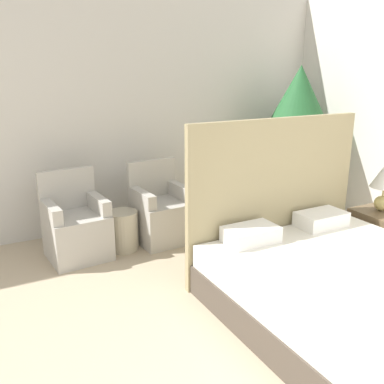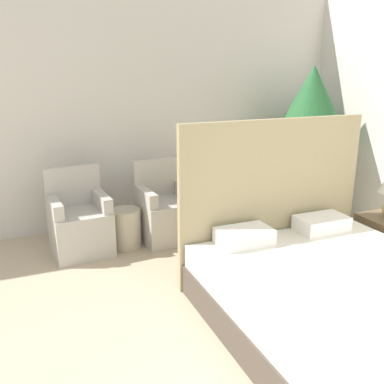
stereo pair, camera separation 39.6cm
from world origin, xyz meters
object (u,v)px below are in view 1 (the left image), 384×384
at_px(bed, 343,283).
at_px(nightstand, 378,232).
at_px(side_table, 123,231).
at_px(armchair_near_window_right, 162,215).
at_px(armchair_near_window_left, 77,230).
at_px(potted_palm, 298,111).

distance_m(bed, nightstand, 1.40).
height_order(nightstand, side_table, nightstand).
relative_size(bed, armchair_near_window_right, 2.25).
relative_size(nightstand, side_table, 1.11).
bearing_deg(side_table, armchair_near_window_right, 4.49).
bearing_deg(armchair_near_window_left, potted_palm, -4.53).
distance_m(armchair_near_window_right, potted_palm, 2.21).
height_order(armchair_near_window_right, side_table, armchair_near_window_right).
bearing_deg(bed, potted_palm, 58.38).
height_order(armchair_near_window_left, potted_palm, potted_palm).
relative_size(bed, side_table, 4.69).
distance_m(bed, potted_palm, 2.69).
height_order(potted_palm, side_table, potted_palm).
bearing_deg(armchair_near_window_left, nightstand, -31.12).
relative_size(armchair_near_window_left, side_table, 2.08).
bearing_deg(nightstand, bed, -151.36).
height_order(potted_palm, nightstand, potted_palm).
bearing_deg(side_table, armchair_near_window_left, 175.54).
distance_m(armchair_near_window_right, side_table, 0.49).
relative_size(armchair_near_window_left, nightstand, 1.88).
distance_m(bed, armchair_near_window_right, 2.19).
bearing_deg(armchair_near_window_left, side_table, -9.00).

